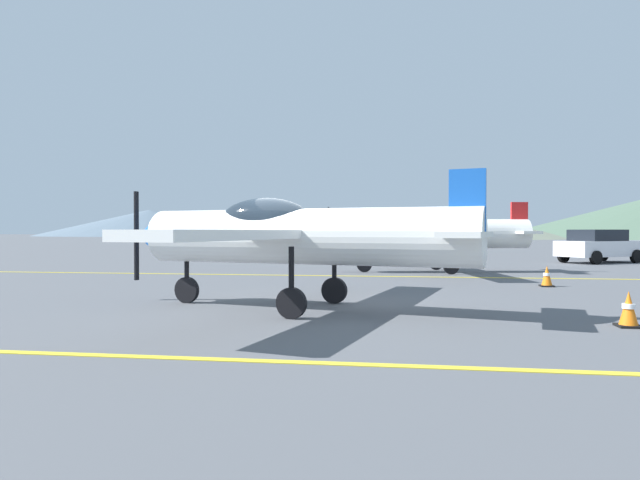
{
  "coord_description": "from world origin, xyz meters",
  "views": [
    {
      "loc": [
        1.78,
        -11.12,
        1.57
      ],
      "look_at": [
        -1.29,
        10.0,
        1.2
      ],
      "focal_mm": 30.57,
      "sensor_mm": 36.0,
      "label": 1
    }
  ],
  "objects_px": {
    "airplane_mid": "(430,233)",
    "car_sedan": "(599,245)",
    "airplane_far": "(368,232)",
    "traffic_cone_front": "(629,309)",
    "airplane_near": "(292,234)",
    "traffic_cone_side": "(547,276)"
  },
  "relations": [
    {
      "from": "car_sedan",
      "to": "traffic_cone_front",
      "type": "height_order",
      "value": "car_sedan"
    },
    {
      "from": "airplane_near",
      "to": "airplane_mid",
      "type": "distance_m",
      "value": 10.82
    },
    {
      "from": "airplane_near",
      "to": "airplane_mid",
      "type": "height_order",
      "value": "same"
    },
    {
      "from": "car_sedan",
      "to": "traffic_cone_front",
      "type": "relative_size",
      "value": 7.76
    },
    {
      "from": "airplane_mid",
      "to": "traffic_cone_front",
      "type": "xyz_separation_m",
      "value": [
        2.52,
        -11.51,
        -1.21
      ]
    },
    {
      "from": "airplane_far",
      "to": "traffic_cone_side",
      "type": "height_order",
      "value": "airplane_far"
    },
    {
      "from": "airplane_mid",
      "to": "traffic_cone_front",
      "type": "height_order",
      "value": "airplane_mid"
    },
    {
      "from": "airplane_far",
      "to": "car_sedan",
      "type": "bearing_deg",
      "value": -14.72
    },
    {
      "from": "airplane_near",
      "to": "airplane_far",
      "type": "height_order",
      "value": "same"
    },
    {
      "from": "airplane_near",
      "to": "car_sedan",
      "type": "height_order",
      "value": "airplane_near"
    },
    {
      "from": "traffic_cone_front",
      "to": "airplane_far",
      "type": "bearing_deg",
      "value": 104.06
    },
    {
      "from": "airplane_far",
      "to": "traffic_cone_side",
      "type": "bearing_deg",
      "value": -69.01
    },
    {
      "from": "airplane_far",
      "to": "traffic_cone_front",
      "type": "bearing_deg",
      "value": -75.94
    },
    {
      "from": "airplane_mid",
      "to": "traffic_cone_side",
      "type": "distance_m",
      "value": 5.91
    },
    {
      "from": "airplane_mid",
      "to": "traffic_cone_side",
      "type": "bearing_deg",
      "value": -59.62
    },
    {
      "from": "airplane_far",
      "to": "airplane_near",
      "type": "bearing_deg",
      "value": -90.97
    },
    {
      "from": "airplane_mid",
      "to": "traffic_cone_side",
      "type": "xyz_separation_m",
      "value": [
        2.93,
        -4.99,
        -1.21
      ]
    },
    {
      "from": "airplane_mid",
      "to": "traffic_cone_front",
      "type": "distance_m",
      "value": 11.85
    },
    {
      "from": "airplane_mid",
      "to": "airplane_far",
      "type": "relative_size",
      "value": 1.0
    },
    {
      "from": "airplane_far",
      "to": "car_sedan",
      "type": "relative_size",
      "value": 1.94
    },
    {
      "from": "car_sedan",
      "to": "traffic_cone_front",
      "type": "bearing_deg",
      "value": -107.66
    },
    {
      "from": "airplane_mid",
      "to": "car_sedan",
      "type": "distance_m",
      "value": 11.23
    }
  ]
}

